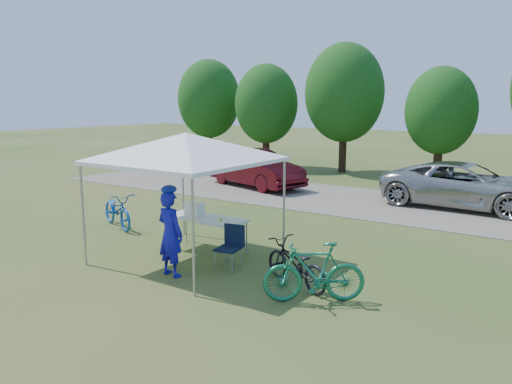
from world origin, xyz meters
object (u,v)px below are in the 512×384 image
bike_green (314,272)px  sedan (255,168)px  folding_chair (231,243)px  bike_dark (295,264)px  folding_table (205,219)px  bike_blue (118,210)px  cooler (194,209)px  minivan (466,185)px  cyclist (170,234)px

bike_green → sedan: 11.64m
folding_chair → bike_green: 2.30m
bike_dark → folding_table: bearing=-84.4°
folding_table → bike_blue: bike_blue is taller
cooler → minivan: (4.13, 8.29, -0.20)m
folding_table → cooler: (-0.32, 0.00, 0.20)m
cyclist → sedan: bearing=-59.9°
cooler → minivan: 9.26m
bike_blue → cyclist: bearing=-96.1°
folding_table → sedan: bearing=117.1°
bike_dark → minivan: 9.11m
cooler → cyclist: cyclist is taller
folding_table → bike_dark: size_ratio=1.16×
bike_blue → minivan: (7.18, 7.95, 0.26)m
bike_dark → cyclist: bearing=-48.6°
folding_chair → sedan: bearing=112.0°
bike_dark → bike_blue: bearing=-79.2°
bike_blue → bike_green: (6.79, -1.54, 0.04)m
minivan → sedan: size_ratio=1.16×
bike_blue → bike_green: size_ratio=1.05×
cyclist → minivan: (3.31, 9.91, -0.10)m
bike_blue → bike_green: bike_green is taller
cooler → bike_dark: bearing=-13.8°
bike_blue → bike_dark: size_ratio=1.11×
bike_dark → sedan: size_ratio=0.37×
minivan → sedan: 7.80m
folding_table → bike_dark: 2.91m
folding_chair → cooler: bearing=148.7°
bike_blue → sedan: (-0.60, 7.44, 0.27)m
bike_blue → minivan: 10.72m
bike_green → bike_dark: (-0.62, 0.44, -0.09)m
folding_chair → cyclist: cyclist is taller
folding_chair → bike_dark: 1.61m
folding_chair → bike_dark: (1.60, -0.16, -0.09)m
folding_table → bike_green: (3.41, -1.21, -0.22)m
folding_table → minivan: (3.80, 8.29, -0.01)m
cyclist → bike_green: (2.92, 0.42, -0.32)m
folding_chair → bike_blue: (-4.57, 0.94, -0.05)m
bike_dark → sedan: bearing=-120.8°
folding_table → folding_chair: 1.35m
cooler → minivan: bearing=63.5°
sedan → bike_dark: bearing=-125.5°
folding_chair → bike_green: bike_green is taller
cooler → bike_dark: cooler is taller
bike_green → sedan: bearing=-177.3°
bike_blue → sedan: size_ratio=0.41×
folding_table → bike_green: bike_green is taller
folding_table → sedan: 8.74m
cyclist → minivan: 10.45m
cyclist → bike_blue: size_ratio=0.92×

